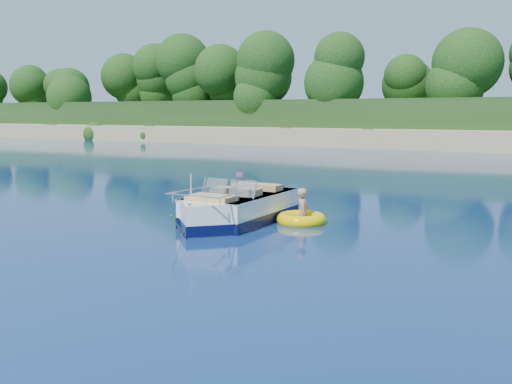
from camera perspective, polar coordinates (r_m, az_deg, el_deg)
ground at (r=12.75m, az=-11.96°, el=-5.19°), size 160.00×160.00×0.00m
shoreline at (r=73.61m, az=22.62°, el=5.90°), size 170.00×59.00×6.00m
treeline at (r=51.10m, az=20.03°, el=10.52°), size 150.00×7.12×8.19m
motorboat at (r=14.86m, az=-2.15°, el=-1.87°), size 1.82×5.04×1.68m
tow_tube at (r=14.97m, az=4.55°, el=-2.74°), size 1.39×1.39×0.34m
boy at (r=15.02m, az=4.74°, el=-3.05°), size 0.58×0.80×1.44m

